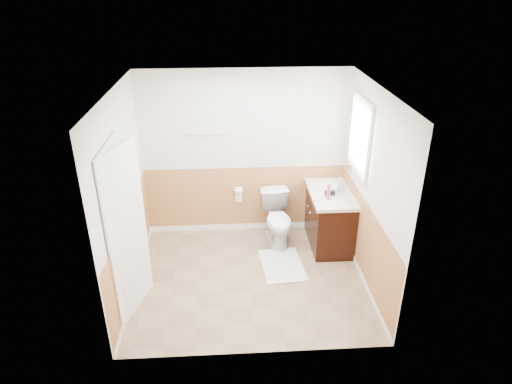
{
  "coord_description": "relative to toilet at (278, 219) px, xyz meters",
  "views": [
    {
      "loc": [
        -0.22,
        -4.83,
        3.64
      ],
      "look_at": [
        0.1,
        0.25,
        1.15
      ],
      "focal_mm": 31.45,
      "sensor_mm": 36.0,
      "label": 1
    }
  ],
  "objects": [
    {
      "name": "tp_sheet",
      "position": [
        -0.56,
        0.34,
        0.21
      ],
      "size": [
        0.1,
        0.01,
        0.16
      ],
      "primitive_type": "cube",
      "color": "white",
      "rests_on": "tp_roll"
    },
    {
      "name": "floor",
      "position": [
        -0.46,
        -0.88,
        -0.38
      ],
      "size": [
        3.0,
        3.0,
        0.0
      ],
      "primitive_type": "plane",
      "color": "#8C7051",
      "rests_on": "ground"
    },
    {
      "name": "soap_dispenser",
      "position": [
        0.87,
        -0.09,
        0.56
      ],
      "size": [
        0.11,
        0.11,
        0.18
      ],
      "primitive_type": "imported",
      "rotation": [
        0.0,
        0.0,
        -0.39
      ],
      "color": "#9AA2AE",
      "rests_on": "countertop"
    },
    {
      "name": "door_frame",
      "position": [
        -1.94,
        -1.33,
        0.65
      ],
      "size": [
        0.02,
        0.92,
        2.1
      ],
      "primitive_type": "cube",
      "color": "white",
      "rests_on": "wall_left"
    },
    {
      "name": "wall_left",
      "position": [
        -1.96,
        -0.88,
        0.87
      ],
      "size": [
        0.0,
        3.0,
        3.0
      ],
      "primitive_type": "plane",
      "rotation": [
        1.57,
        0.0,
        1.57
      ],
      "color": "silver",
      "rests_on": "floor"
    },
    {
      "name": "wall_front",
      "position": [
        -0.46,
        -2.18,
        0.87
      ],
      "size": [
        3.0,
        0.0,
        3.0
      ],
      "primitive_type": "plane",
      "rotation": [
        -1.57,
        0.0,
        0.0
      ],
      "color": "silver",
      "rests_on": "floor"
    },
    {
      "name": "mirror_panel",
      "position": [
        1.01,
        0.22,
        1.17
      ],
      "size": [
        0.02,
        0.35,
        0.9
      ],
      "primitive_type": "cube",
      "color": "silver",
      "rests_on": "wall_right"
    },
    {
      "name": "vanity_cabinet",
      "position": [
        0.75,
        -0.04,
        0.02
      ],
      "size": [
        0.55,
        1.1,
        0.8
      ],
      "primitive_type": "cube",
      "color": "black",
      "rests_on": "floor"
    },
    {
      "name": "countertop",
      "position": [
        0.74,
        -0.04,
        0.45
      ],
      "size": [
        0.6,
        1.15,
        0.05
      ],
      "primitive_type": "cube",
      "color": "beige",
      "rests_on": "vanity_cabinet"
    },
    {
      "name": "window_frame",
      "position": [
        1.01,
        -0.3,
        1.37
      ],
      "size": [
        0.04,
        0.8,
        1.0
      ],
      "primitive_type": "cube",
      "color": "white",
      "rests_on": "wall_right"
    },
    {
      "name": "sink_basin",
      "position": [
        0.75,
        0.11,
        0.48
      ],
      "size": [
        0.36,
        0.36,
        0.02
      ],
      "primitive_type": "cylinder",
      "color": "white",
      "rests_on": "countertop"
    },
    {
      "name": "toilet",
      "position": [
        0.0,
        0.0,
        0.0
      ],
      "size": [
        0.49,
        0.78,
        0.76
      ],
      "primitive_type": "imported",
      "rotation": [
        0.0,
        0.0,
        0.1
      ],
      "color": "white",
      "rests_on": "floor"
    },
    {
      "name": "hair_dryer_handle",
      "position": [
        0.67,
        -0.13,
        0.48
      ],
      "size": [
        0.03,
        0.03,
        0.07
      ],
      "primitive_type": "cylinder",
      "color": "black",
      "rests_on": "countertop"
    },
    {
      "name": "wainscot_left",
      "position": [
        -1.95,
        -0.88,
        0.12
      ],
      "size": [
        0.0,
        2.6,
        2.6
      ],
      "primitive_type": "plane",
      "rotation": [
        1.57,
        0.0,
        1.57
      ],
      "color": "tan",
      "rests_on": "floor"
    },
    {
      "name": "wall_right",
      "position": [
        1.04,
        -0.88,
        0.87
      ],
      "size": [
        0.0,
        3.0,
        3.0
      ],
      "primitive_type": "plane",
      "rotation": [
        1.57,
        0.0,
        -1.57
      ],
      "color": "silver",
      "rests_on": "floor"
    },
    {
      "name": "wainscot_back",
      "position": [
        -0.46,
        0.4,
        0.12
      ],
      "size": [
        3.0,
        0.0,
        3.0
      ],
      "primitive_type": "plane",
      "rotation": [
        1.57,
        0.0,
        0.0
      ],
      "color": "tan",
      "rests_on": "floor"
    },
    {
      "name": "hair_dryer_body",
      "position": [
        0.7,
        -0.18,
        0.51
      ],
      "size": [
        0.14,
        0.07,
        0.07
      ],
      "primitive_type": "cylinder",
      "rotation": [
        0.0,
        1.57,
        0.0
      ],
      "color": "black",
      "rests_on": "countertop"
    },
    {
      "name": "wall_back",
      "position": [
        -0.46,
        0.42,
        0.87
      ],
      "size": [
        3.0,
        0.0,
        3.0
      ],
      "primitive_type": "plane",
      "rotation": [
        1.57,
        0.0,
        0.0
      ],
      "color": "silver",
      "rests_on": "floor"
    },
    {
      "name": "door_knob",
      "position": [
        -1.8,
        -1.0,
        0.57
      ],
      "size": [
        0.06,
        0.06,
        0.06
      ],
      "primitive_type": "sphere",
      "color": "silver",
      "rests_on": "door"
    },
    {
      "name": "door",
      "position": [
        -1.86,
        -1.33,
        0.64
      ],
      "size": [
        0.29,
        0.78,
        2.04
      ],
      "primitive_type": "cube",
      "rotation": [
        0.0,
        0.0,
        -0.31
      ],
      "color": "white",
      "rests_on": "wall_left"
    },
    {
      "name": "tp_holder_bar",
      "position": [
        -0.56,
        0.34,
        0.32
      ],
      "size": [
        0.14,
        0.02,
        0.02
      ],
      "primitive_type": "cylinder",
      "rotation": [
        0.0,
        1.57,
        0.0
      ],
      "color": "silver",
      "rests_on": "wall_back"
    },
    {
      "name": "bath_mat",
      "position": [
        0.0,
        -0.63,
        -0.37
      ],
      "size": [
        0.62,
        0.85,
        0.02
      ],
      "primitive_type": "cube",
      "rotation": [
        0.0,
        0.0,
        0.1
      ],
      "color": "silver",
      "rests_on": "floor"
    },
    {
      "name": "faucet",
      "position": [
        0.93,
        0.11,
        0.54
      ],
      "size": [
        0.02,
        0.02,
        0.14
      ],
      "primitive_type": "cylinder",
      "color": "silver",
      "rests_on": "countertop"
    },
    {
      "name": "wainscot_right",
      "position": [
        1.02,
        -0.88,
        0.12
      ],
      "size": [
        0.0,
        2.6,
        2.6
      ],
      "primitive_type": "plane",
      "rotation": [
        1.57,
        0.0,
        -1.57
      ],
      "color": "tan",
      "rests_on": "floor"
    },
    {
      "name": "vanity_knob_right",
      "position": [
        0.45,
        0.06,
        0.17
      ],
      "size": [
        0.03,
        0.03,
        0.03
      ],
      "primitive_type": "sphere",
      "color": "#B4B4BB",
      "rests_on": "vanity_cabinet"
    },
    {
      "name": "lotion_bottle",
      "position": [
        0.65,
        -0.3,
        0.58
      ],
      "size": [
        0.05,
        0.05,
        0.22
      ],
      "primitive_type": "cylinder",
      "color": "#D9387B",
      "rests_on": "countertop"
    },
    {
      "name": "ceiling",
      "position": [
        -0.46,
        -0.88,
        2.12
      ],
      "size": [
        3.0,
        3.0,
        0.0
      ],
      "primitive_type": "plane",
      "rotation": [
        3.14,
        0.0,
        0.0
      ],
      "color": "white",
      "rests_on": "floor"
    },
    {
      "name": "tp_roll",
      "position": [
        -0.56,
        0.34,
        0.32
      ],
      "size": [
        0.1,
        0.11,
        0.11
      ],
      "primitive_type": "cylinder",
      "rotation": [
        0.0,
        1.57,
        0.0
      ],
      "color": "white",
      "rests_on": "tp_holder_bar"
    },
    {
      "name": "towel_bar",
      "position": [
        -1.01,
        0.36,
        1.22
      ],
      "size": [
        0.62,
        0.02,
        0.02
      ],
      "primitive_type": "cylinder",
      "rotation": [
        0.0,
        1.57,
        0.0
      ],
      "color": "silver",
      "rests_on": "wall_back"
    },
    {
      "name": "vanity_knob_left",
      "position": [
        0.45,
        -0.14,
        0.17
      ],
      "size": [
        0.03,
        0.03,
        0.03
      ],
      "primitive_type": "sphere",
      "color": "silver",
      "rests_on": "vanity_cabinet"
    },
    {
      "name": "wainscot_front",
      "position": [
        -0.46,
        -2.17,
        0.12
      ],
      "size": [
        3.0,
        0.0,
        3.0
      ],
      "primitive_type": "plane",
      "rotation": [
        -1.57,
        0.0,
        0.0
      ],
      "color": "tan",
      "rests_on": "floor"
    },
    {
      "name": "window_glass",
      "position": [
        1.02,
        -0.3,
        1.37
      ],
      "size": [
        0.01,
        0.7,
        0.9
      ],
      "primitive_type": "cube",
      "color": "white",
      "rests_on": "wall_right"
    }
  ]
}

